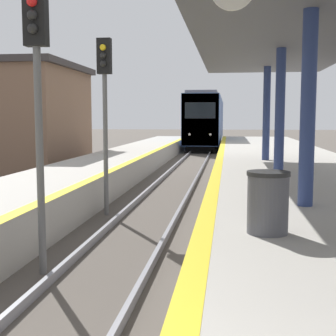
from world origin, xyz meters
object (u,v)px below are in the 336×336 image
object	(u,v)px
signal_near	(37,78)
trash_bin	(268,202)
signal_mid	(105,93)
train	(207,121)

from	to	relation	value
signal_near	trash_bin	distance (m)	4.05
signal_near	signal_mid	xyz separation A→B (m)	(-0.17, 4.71, 0.00)
signal_mid	trash_bin	bearing A→B (deg)	-54.01
train	signal_mid	bearing A→B (deg)	-92.17
train	signal_mid	size ratio (longest dim) A/B	4.58
signal_mid	signal_near	bearing A→B (deg)	-87.93
train	trash_bin	bearing A→B (deg)	-85.98
signal_mid	trash_bin	distance (m)	6.65
signal_mid	trash_bin	world-z (taller)	signal_mid
signal_near	signal_mid	size ratio (longest dim) A/B	1.00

